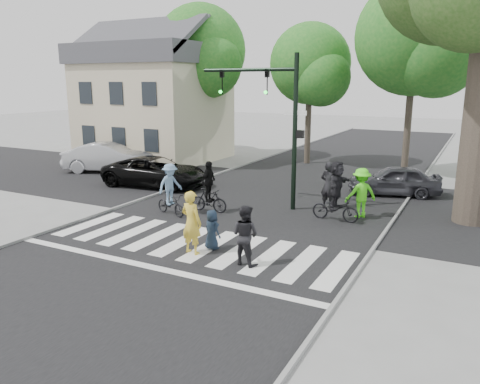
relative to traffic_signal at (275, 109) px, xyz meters
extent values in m
plane|color=gray|center=(-0.35, -6.20, -3.90)|extent=(120.00, 120.00, 0.00)
cube|color=black|center=(-0.35, -1.20, -3.90)|extent=(10.00, 70.00, 0.01)
cube|color=black|center=(-0.35, 1.80, -3.89)|extent=(70.00, 10.00, 0.01)
cube|color=gray|center=(-5.40, -1.20, -3.85)|extent=(0.10, 70.00, 0.10)
cube|color=gray|center=(4.70, -1.20, -3.85)|extent=(0.10, 70.00, 0.10)
cube|color=silver|center=(-4.85, -5.20, -3.89)|extent=(0.55, 3.00, 0.01)
cube|color=silver|center=(-3.85, -5.20, -3.89)|extent=(0.55, 3.00, 0.01)
cube|color=silver|center=(-2.85, -5.20, -3.89)|extent=(0.55, 3.00, 0.01)
cube|color=silver|center=(-1.85, -5.20, -3.89)|extent=(0.55, 3.00, 0.01)
cube|color=silver|center=(-0.85, -5.20, -3.89)|extent=(0.55, 3.00, 0.01)
cube|color=silver|center=(0.15, -5.20, -3.89)|extent=(0.55, 3.00, 0.01)
cube|color=silver|center=(1.15, -5.20, -3.89)|extent=(0.55, 3.00, 0.01)
cube|color=silver|center=(2.15, -5.20, -3.89)|extent=(0.55, 3.00, 0.01)
cube|color=silver|center=(3.15, -5.20, -3.89)|extent=(0.55, 3.00, 0.01)
cube|color=silver|center=(4.15, -5.20, -3.89)|extent=(0.55, 3.00, 0.01)
cube|color=silver|center=(-0.35, -7.40, -3.89)|extent=(10.00, 0.30, 0.01)
cylinder|color=black|center=(0.85, 0.00, -0.90)|extent=(0.18, 0.18, 6.00)
cylinder|color=black|center=(-1.15, 0.00, 1.50)|extent=(4.00, 0.14, 0.14)
imported|color=black|center=(-0.35, 0.00, 1.05)|extent=(0.16, 0.20, 1.00)
sphere|color=#19E533|center=(-0.35, -0.12, 0.65)|extent=(0.14, 0.14, 0.14)
imported|color=black|center=(-2.35, 0.00, 1.05)|extent=(0.16, 0.20, 1.00)
sphere|color=#19E533|center=(-2.35, -0.12, 0.65)|extent=(0.14, 0.14, 0.14)
cube|color=black|center=(1.07, 0.00, -0.90)|extent=(0.28, 0.18, 0.30)
cube|color=#FF660C|center=(1.18, 0.00, -0.90)|extent=(0.02, 0.14, 0.20)
cube|color=white|center=(0.85, 0.00, -0.10)|extent=(0.90, 0.04, 0.18)
cylinder|color=brown|center=(-14.35, 10.00, -0.93)|extent=(0.36, 0.36, 5.95)
sphere|color=#1C6E20|center=(-14.35, 10.00, 2.47)|extent=(5.20, 5.20, 5.20)
sphere|color=#1C6E20|center=(-13.31, 9.22, 1.62)|extent=(3.64, 3.64, 3.64)
cylinder|color=brown|center=(-9.35, 9.50, -0.68)|extent=(0.36, 0.36, 6.44)
sphere|color=#1C6E20|center=(-9.35, 9.50, 3.00)|extent=(5.80, 5.80, 5.80)
sphere|color=#1C6E20|center=(-8.19, 8.63, 2.08)|extent=(4.06, 4.06, 4.06)
cylinder|color=brown|center=(-2.35, 10.60, -1.10)|extent=(0.36, 0.36, 5.60)
sphere|color=#1C6E20|center=(-2.35, 10.60, 2.10)|extent=(4.80, 4.80, 4.80)
sphere|color=#1C6E20|center=(-1.39, 9.88, 1.30)|extent=(3.36, 3.36, 3.36)
cylinder|color=brown|center=(3.65, 9.30, -0.54)|extent=(0.36, 0.36, 6.72)
sphere|color=#1C6E20|center=(3.65, 9.30, 3.30)|extent=(6.00, 6.00, 6.00)
sphere|color=#1C6E20|center=(4.85, 8.40, 2.34)|extent=(4.20, 4.20, 4.20)
cube|color=beige|center=(-11.85, 7.80, -0.90)|extent=(8.00, 7.00, 6.00)
cube|color=#47474C|center=(-11.85, 7.80, 2.70)|extent=(8.40, 7.40, 1.20)
cube|color=#47474C|center=(-11.85, 5.95, 3.70)|extent=(8.40, 3.69, 2.44)
cube|color=#47474C|center=(-11.85, 9.65, 3.70)|extent=(8.40, 3.69, 2.44)
cube|color=black|center=(-14.25, 4.28, -2.20)|extent=(1.00, 0.06, 1.30)
cube|color=black|center=(-14.25, 4.28, 0.40)|extent=(1.00, 0.06, 1.30)
cube|color=black|center=(-11.85, 4.28, -2.20)|extent=(1.00, 0.06, 1.30)
cube|color=black|center=(-11.85, 4.28, 0.40)|extent=(1.00, 0.06, 1.30)
cube|color=black|center=(-9.45, 4.28, -2.20)|extent=(1.00, 0.06, 1.30)
cube|color=black|center=(-9.45, 4.28, 0.40)|extent=(1.00, 0.06, 1.30)
cube|color=gray|center=(-10.35, 4.00, -3.50)|extent=(2.00, 1.20, 0.80)
imported|color=gold|center=(0.00, -5.97, -2.95)|extent=(0.75, 0.54, 1.90)
imported|color=#162232|center=(0.33, -5.38, -3.29)|extent=(0.69, 0.56, 1.22)
imported|color=black|center=(1.76, -6.00, -3.05)|extent=(0.91, 0.75, 1.70)
imported|color=black|center=(-2.98, -2.89, -3.49)|extent=(1.65, 0.98, 0.82)
imported|color=#6788AA|center=(-2.98, -2.89, -2.71)|extent=(0.86, 1.14, 1.57)
imported|color=black|center=(-1.92, -1.85, -3.44)|extent=(1.55, 0.49, 0.92)
imported|color=black|center=(-1.92, -1.85, -2.69)|extent=(0.42, 0.94, 1.59)
imported|color=black|center=(2.77, -0.73, -3.44)|extent=(1.78, 0.71, 0.92)
imported|color=black|center=(2.77, -0.73, -2.56)|extent=(0.61, 1.66, 1.76)
imported|color=black|center=(-6.63, 0.93, -3.19)|extent=(5.35, 2.88, 1.43)
imported|color=#B7B8BC|center=(-11.23, 2.69, -3.08)|extent=(5.24, 3.48, 1.63)
imported|color=#35353B|center=(3.95, 4.36, -3.23)|extent=(4.24, 2.60, 1.35)
imported|color=#4FF91C|center=(3.47, 0.13, -2.97)|extent=(1.37, 1.30, 1.86)
imported|color=black|center=(2.03, 0.78, -2.96)|extent=(0.77, 0.58, 1.89)
camera|label=1|loc=(7.29, -16.88, 1.03)|focal=35.00mm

